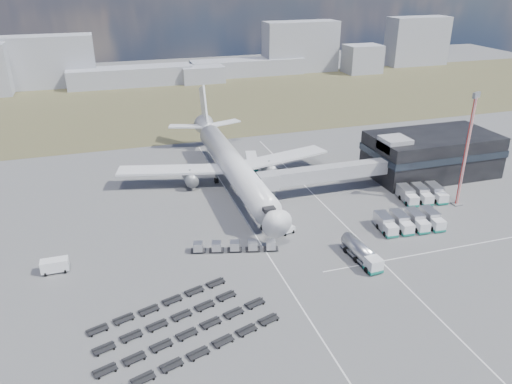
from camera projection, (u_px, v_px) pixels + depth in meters
name	position (u px, v px, depth m)	size (l,w,h in m)	color
ground	(278.00, 253.00, 88.65)	(420.00, 420.00, 0.00)	#565659
grass_strip	(177.00, 104.00, 184.19)	(420.00, 90.00, 0.01)	brown
lane_markings	(322.00, 237.00, 93.94)	(47.12, 110.00, 0.01)	silver
terminal	(431.00, 153.00, 120.40)	(30.40, 16.40, 11.00)	black
jet_bridge	(316.00, 175.00, 108.67)	(30.30, 3.80, 7.05)	#939399
airliner	(231.00, 163.00, 114.59)	(51.59, 64.53, 17.62)	silver
skyline	(112.00, 63.00, 210.50)	(302.52, 24.20, 25.95)	#9597A3
fuel_tanker	(361.00, 253.00, 85.62)	(3.13, 10.09, 3.22)	silver
pushback_tug	(287.00, 230.00, 94.94)	(2.83, 1.59, 1.32)	silver
utility_van	(55.00, 266.00, 82.64)	(4.41, 1.99, 2.34)	silver
catering_truck	(251.00, 162.00, 125.60)	(4.20, 7.22, 3.11)	silver
service_trucks_near	(409.00, 221.00, 96.47)	(12.70, 7.78, 2.70)	silver
service_trucks_far	(422.00, 194.00, 107.97)	(9.88, 7.98, 2.75)	silver
uld_row	(235.00, 246.00, 88.76)	(15.49, 5.50, 1.71)	black
baggage_dollies	(177.00, 329.00, 69.57)	(28.16, 20.89, 0.70)	black
floodlight_mast	(466.00, 151.00, 101.63)	(2.27, 1.87, 24.21)	red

